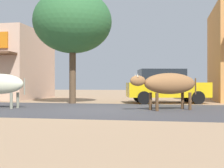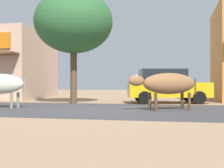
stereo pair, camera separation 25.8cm
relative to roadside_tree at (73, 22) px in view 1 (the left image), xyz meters
name	(u,v)px [view 1 (the left image)]	position (x,y,z in m)	size (l,w,h in m)	color
ground	(101,109)	(2.10, -3.08, -3.90)	(80.00, 80.00, 0.00)	tan
asphalt_road	(101,109)	(2.10, -3.08, -3.90)	(72.00, 6.36, 0.00)	#414044
roadside_tree	(73,22)	(0.00, 0.00, 0.00)	(3.76, 3.76, 5.43)	brown
parked_hatchback_car	(165,86)	(4.36, 1.08, -3.06)	(4.15, 2.55, 1.64)	gold
cow_far_dark	(169,84)	(4.54, -2.97, -2.98)	(2.44, 1.75, 1.31)	#95653D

